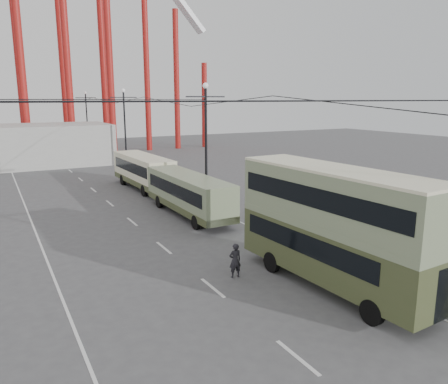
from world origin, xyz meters
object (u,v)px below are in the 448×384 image
single_decker_green (188,193)px  single_decker_cream (143,170)px  pedestrian (235,261)px  double_decker_bus (334,222)px

single_decker_green → single_decker_cream: bearing=88.4°
single_decker_cream → single_decker_green: bearing=-92.9°
single_decker_cream → pedestrian: size_ratio=6.02×
double_decker_bus → pedestrian: (-3.18, 2.96, -2.15)m
double_decker_bus → pedestrian: size_ratio=6.09×
single_decker_cream → pedestrian: (-2.80, -21.82, -0.90)m
single_decker_green → double_decker_bus: bearing=-88.4°
double_decker_bus → single_decker_cream: double_decker_bus is taller
single_decker_green → pedestrian: 11.53m
single_decker_green → pedestrian: single_decker_green is taller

